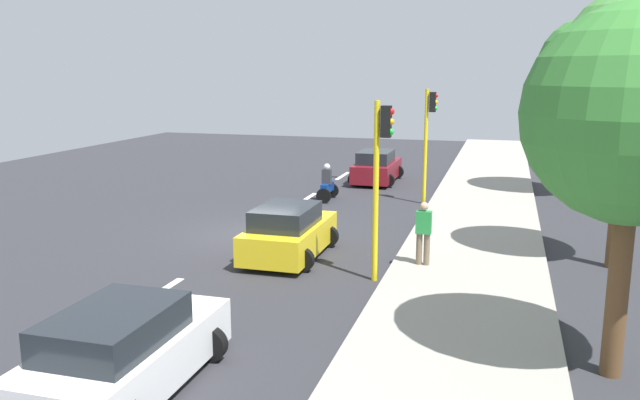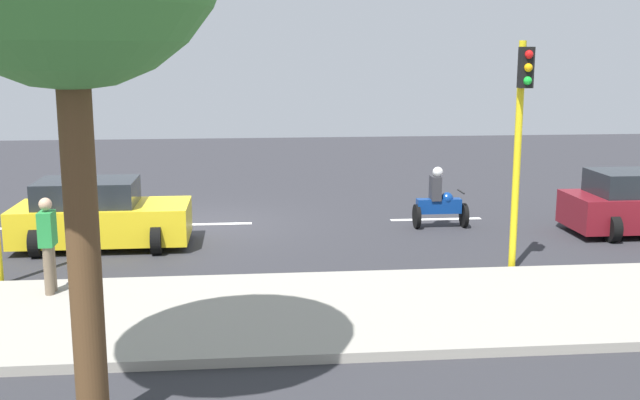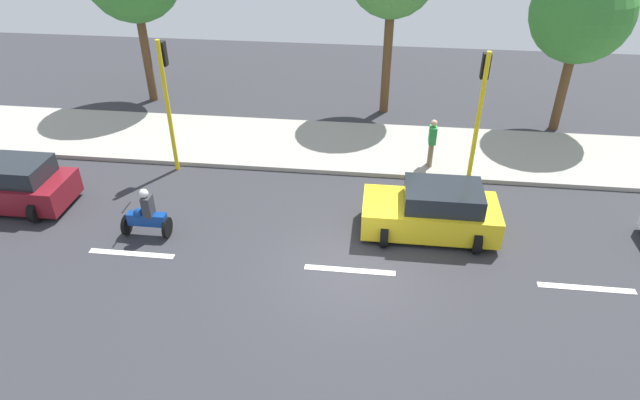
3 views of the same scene
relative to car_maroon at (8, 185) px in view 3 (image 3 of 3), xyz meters
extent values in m
cube|color=#2D2D33|center=(-1.98, -10.65, -0.76)|extent=(40.00, 60.00, 0.10)
cube|color=#9E998E|center=(5.02, -10.65, -0.63)|extent=(4.00, 60.00, 0.15)
cube|color=white|center=(-1.98, -16.65, -0.70)|extent=(0.20, 2.40, 0.01)
cube|color=white|center=(-1.98, -10.65, -0.70)|extent=(0.20, 2.40, 0.01)
cube|color=white|center=(-1.98, -4.65, -0.70)|extent=(0.20, 2.40, 0.01)
cube|color=maroon|center=(0.00, 0.07, -0.15)|extent=(1.72, 3.93, 0.80)
cube|color=#1E2328|center=(0.00, -0.24, 0.53)|extent=(1.45, 2.20, 0.56)
cylinder|color=black|center=(-0.75, -1.22, -0.39)|extent=(0.64, 0.22, 0.64)
cylinder|color=black|center=(0.75, -1.22, -0.39)|extent=(0.64, 0.22, 0.64)
cube|color=yellow|center=(0.03, -12.77, -0.15)|extent=(1.77, 3.81, 0.80)
cube|color=#1E2328|center=(0.03, -13.08, 0.53)|extent=(1.49, 2.14, 0.56)
cylinder|color=black|center=(-0.75, -11.51, -0.39)|extent=(0.64, 0.22, 0.64)
cylinder|color=black|center=(0.81, -11.51, -0.39)|extent=(0.64, 0.22, 0.64)
cylinder|color=black|center=(-0.75, -14.03, -0.39)|extent=(0.64, 0.22, 0.64)
cylinder|color=black|center=(0.81, -14.03, -0.39)|extent=(0.64, 0.22, 0.64)
cylinder|color=black|center=(-1.06, -4.18, -0.41)|extent=(0.60, 0.10, 0.60)
cylinder|color=black|center=(-1.06, -5.38, -0.41)|extent=(0.60, 0.10, 0.60)
cube|color=navy|center=(-1.06, -4.83, -0.16)|extent=(0.28, 1.10, 0.36)
sphere|color=navy|center=(-1.06, -4.63, 0.02)|extent=(0.32, 0.32, 0.32)
cylinder|color=black|center=(-1.06, -4.28, 0.19)|extent=(0.55, 0.04, 0.04)
cube|color=#333338|center=(-1.06, -4.93, 0.29)|extent=(0.36, 0.24, 0.60)
sphere|color=silver|center=(-1.06, -4.88, 0.69)|extent=(0.26, 0.26, 0.26)
cylinder|color=#72604C|center=(3.73, -12.99, -0.13)|extent=(0.16, 0.16, 0.85)
cylinder|color=#72604C|center=(3.93, -12.99, -0.13)|extent=(0.16, 0.16, 0.85)
cube|color=#268C3F|center=(3.83, -12.99, 0.59)|extent=(0.40, 0.24, 0.60)
sphere|color=tan|center=(3.83, -12.99, 1.02)|extent=(0.22, 0.22, 0.22)
cylinder|color=yellow|center=(2.77, -14.19, 1.54)|extent=(0.14, 0.14, 4.50)
cube|color=black|center=(2.99, -14.19, 3.29)|extent=(0.24, 0.24, 0.76)
sphere|color=red|center=(3.11, -14.19, 3.53)|extent=(0.16, 0.16, 0.16)
sphere|color=#F2A50C|center=(3.11, -14.19, 3.29)|extent=(0.16, 0.16, 0.16)
sphere|color=green|center=(3.11, -14.19, 3.05)|extent=(0.16, 0.16, 0.16)
cylinder|color=yellow|center=(2.77, -4.32, 1.54)|extent=(0.14, 0.14, 4.50)
cube|color=black|center=(2.99, -4.32, 3.29)|extent=(0.24, 0.24, 0.76)
sphere|color=red|center=(3.11, -4.32, 3.53)|extent=(0.16, 0.16, 0.16)
sphere|color=#F2A50C|center=(3.11, -4.32, 3.29)|extent=(0.16, 0.16, 0.16)
sphere|color=green|center=(3.11, -4.32, 3.05)|extent=(0.16, 0.16, 0.16)
cylinder|color=brown|center=(8.70, -11.33, 1.48)|extent=(0.36, 0.36, 4.37)
cylinder|color=brown|center=(8.76, -1.15, 1.28)|extent=(0.36, 0.36, 3.98)
cylinder|color=brown|center=(7.74, -18.08, 0.92)|extent=(0.36, 0.36, 3.25)
sphere|color=#387F33|center=(7.74, -18.08, 3.81)|extent=(3.60, 3.60, 3.60)
camera|label=1|loc=(5.77, -29.47, 4.51)|focal=36.11mm
camera|label=2|loc=(16.78, -9.55, 3.53)|focal=42.16mm
camera|label=3|loc=(-13.18, -11.19, 8.61)|focal=30.79mm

